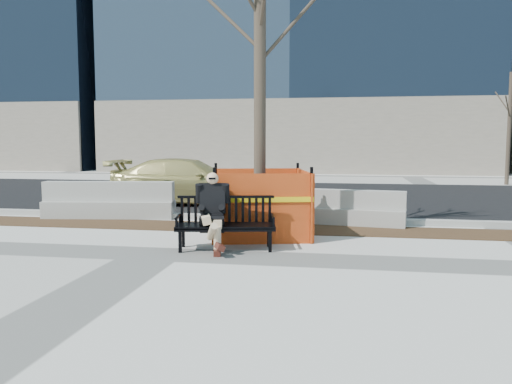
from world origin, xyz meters
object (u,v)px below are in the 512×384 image
at_px(bench, 226,250).
at_px(seated_man, 213,249).
at_px(jersey_barrier_right, 342,224).
at_px(sedan, 189,204).
at_px(jersey_barrier_left, 110,218).
at_px(tree_fence, 260,235).

distance_m(bench, seated_man, 0.22).
bearing_deg(jersey_barrier_right, sedan, 154.67).
distance_m(bench, jersey_barrier_left, 4.47).
bearing_deg(tree_fence, seated_man, -112.80).
relative_size(tree_fence, sedan, 1.51).
relative_size(sedan, jersey_barrier_left, 1.48).
bearing_deg(seated_man, jersey_barrier_right, 43.07).
relative_size(bench, sedan, 0.37).
distance_m(bench, jersey_barrier_right, 3.43).
bearing_deg(jersey_barrier_left, jersey_barrier_right, -8.07).
xyz_separation_m(tree_fence, jersey_barrier_left, (-3.75, 1.56, 0.00)).
height_order(jersey_barrier_left, jersey_barrier_right, jersey_barrier_left).
height_order(bench, sedan, sedan).
distance_m(seated_man, jersey_barrier_left, 4.31).
relative_size(bench, jersey_barrier_right, 0.63).
bearing_deg(jersey_barrier_right, tree_fence, -126.06).
relative_size(sedan, jersey_barrier_right, 1.68).
xyz_separation_m(sedan, jersey_barrier_right, (4.23, -2.85, 0.00)).
bearing_deg(jersey_barrier_left, tree_fence, -30.35).
xyz_separation_m(seated_man, sedan, (-2.15, 5.72, 0.00)).
relative_size(tree_fence, jersey_barrier_left, 2.23).
bearing_deg(seated_man, sedan, 99.55).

